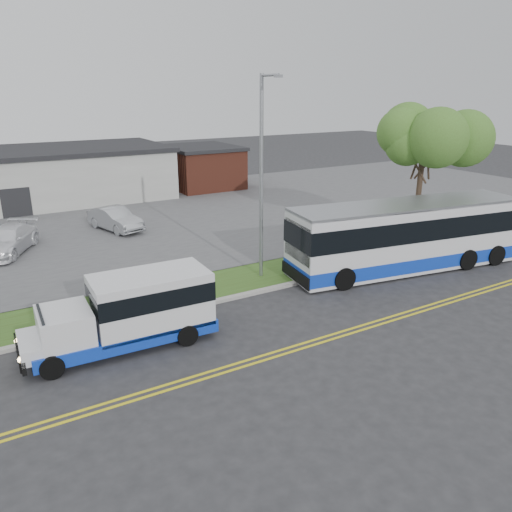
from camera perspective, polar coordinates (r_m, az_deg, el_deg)
ground at (r=21.35m, az=-2.45°, el=-6.22°), size 140.00×140.00×0.00m
lane_line_north at (r=18.40m, az=3.34°, el=-10.54°), size 70.00×0.12×0.01m
lane_line_south at (r=18.19m, az=3.87°, el=-10.93°), size 70.00×0.12×0.01m
curb at (r=22.21m, az=-3.80°, el=-5.01°), size 80.00×0.30×0.15m
verge at (r=23.72m, az=-5.78°, el=-3.55°), size 80.00×3.30×0.10m
parking_lot at (r=36.41m, az=-15.27°, el=3.79°), size 80.00×25.00×0.10m
commercial_building at (r=44.74m, az=-26.57°, el=7.96°), size 25.40×10.40×4.35m
brick_wing at (r=47.87m, az=-6.23°, el=10.10°), size 6.30×7.30×3.90m
tree_east at (r=30.74m, az=18.68°, el=12.53°), size 5.20×5.20×8.33m
streetlight_near at (r=23.53m, az=0.70°, el=9.50°), size 0.35×1.53×9.50m
shuttle_bus at (r=18.66m, az=-13.83°, el=-5.88°), size 6.90×2.51×2.61m
transit_bus at (r=26.75m, az=16.75°, el=2.21°), size 12.89×4.77×3.50m
pedestrian at (r=21.60m, az=-11.18°, el=-3.49°), size 0.66×0.47×1.72m
parked_car_a at (r=34.02m, az=-15.79°, el=4.11°), size 2.83×4.80×1.49m
parked_car_b at (r=31.40m, az=-26.52°, el=1.62°), size 4.23×5.45×1.47m
grocery_bag_left at (r=21.57m, az=-11.59°, el=-5.58°), size 0.32×0.32×0.32m
grocery_bag_right at (r=22.18m, az=-10.56°, el=-4.82°), size 0.32×0.32×0.32m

